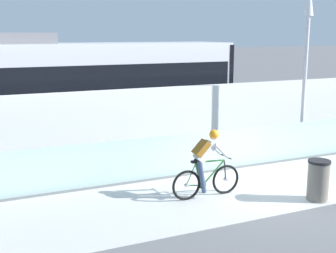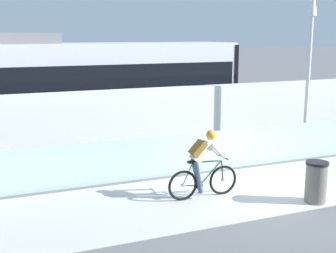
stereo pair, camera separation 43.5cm
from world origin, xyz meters
The scene contains 10 objects.
ground_plane centered at (0.00, 0.00, 0.00)m, with size 200.00×200.00×0.00m, color slate.
bike_path_deck centered at (0.00, 0.00, 0.01)m, with size 32.00×3.20×0.01m, color silver.
glass_parapet centered at (0.00, 1.85, 0.56)m, with size 32.00×0.05×1.12m, color silver.
concrete_barrier_wall centered at (0.00, 3.65, 1.09)m, with size 32.00×0.36×2.17m, color white.
tram_rail_near centered at (0.00, 6.13, 0.00)m, with size 32.00×0.08×0.01m, color #595654.
tram_rail_far centered at (0.00, 7.57, 0.00)m, with size 32.00×0.08×0.01m, color #595654.
tram centered at (-3.09, 6.85, 1.89)m, with size 11.06×2.54×3.81m.
cyclist_on_bike centered at (-1.78, 0.00, 0.80)m, with size 1.77×0.58×1.61m.
lamp_post_antenna centered at (2.86, 2.15, 3.29)m, with size 0.28×0.28×5.20m.
trash_bin centered at (0.46, -1.25, 0.48)m, with size 0.51×0.51×0.96m.
Camera 1 is at (-6.75, -8.83, 3.79)m, focal length 48.32 mm.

